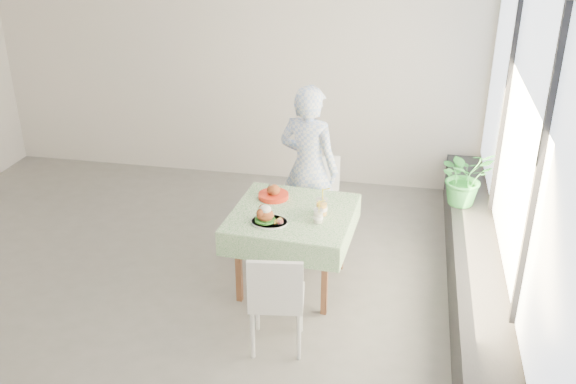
% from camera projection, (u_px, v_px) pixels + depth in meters
% --- Properties ---
extents(floor, '(6.00, 6.00, 0.00)m').
position_uv_depth(floor, '(166.00, 276.00, 6.05)').
color(floor, '#64625F').
rests_on(floor, ground).
extents(wall_back, '(6.00, 0.02, 2.80)m').
position_uv_depth(wall_back, '(233.00, 66.00, 7.68)').
color(wall_back, silver).
rests_on(wall_back, ground).
extents(wall_right, '(0.02, 5.00, 2.80)m').
position_uv_depth(wall_right, '(521.00, 163.00, 4.92)').
color(wall_right, silver).
rests_on(wall_right, ground).
extents(window_pane, '(0.01, 4.80, 2.18)m').
position_uv_depth(window_pane, '(522.00, 132.00, 4.82)').
color(window_pane, '#D1E0F9').
rests_on(window_pane, ground).
extents(window_ledge, '(0.40, 4.80, 0.50)m').
position_uv_depth(window_ledge, '(476.00, 286.00, 5.45)').
color(window_ledge, black).
rests_on(window_ledge, ground).
extents(cafe_table, '(1.11, 1.11, 0.74)m').
position_uv_depth(cafe_table, '(292.00, 240.00, 5.74)').
color(cafe_table, brown).
rests_on(cafe_table, ground).
extents(chair_far, '(0.49, 0.49, 0.87)m').
position_uv_depth(chair_far, '(320.00, 217.00, 6.55)').
color(chair_far, white).
rests_on(chair_far, ground).
extents(chair_near, '(0.46, 0.46, 0.87)m').
position_uv_depth(chair_near, '(277.00, 317.00, 5.02)').
color(chair_near, white).
rests_on(chair_near, ground).
extents(diner, '(0.70, 0.56, 1.68)m').
position_uv_depth(diner, '(309.00, 169.00, 6.25)').
color(diner, '#8FACE5').
rests_on(diner, ground).
extents(main_dish, '(0.32, 0.32, 0.16)m').
position_uv_depth(main_dish, '(267.00, 217.00, 5.41)').
color(main_dish, white).
rests_on(main_dish, cafe_table).
extents(juice_cup_orange, '(0.11, 0.11, 0.30)m').
position_uv_depth(juice_cup_orange, '(322.00, 208.00, 5.54)').
color(juice_cup_orange, white).
rests_on(juice_cup_orange, cafe_table).
extents(juice_cup_lemonade, '(0.09, 0.09, 0.25)m').
position_uv_depth(juice_cup_lemonade, '(318.00, 216.00, 5.42)').
color(juice_cup_lemonade, white).
rests_on(juice_cup_lemonade, cafe_table).
extents(second_dish, '(0.28, 0.28, 0.13)m').
position_uv_depth(second_dish, '(273.00, 194.00, 5.86)').
color(second_dish, red).
rests_on(second_dish, cafe_table).
extents(potted_plant, '(0.66, 0.63, 0.57)m').
position_uv_depth(potted_plant, '(465.00, 177.00, 6.21)').
color(potted_plant, '#297B3C').
rests_on(potted_plant, window_ledge).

